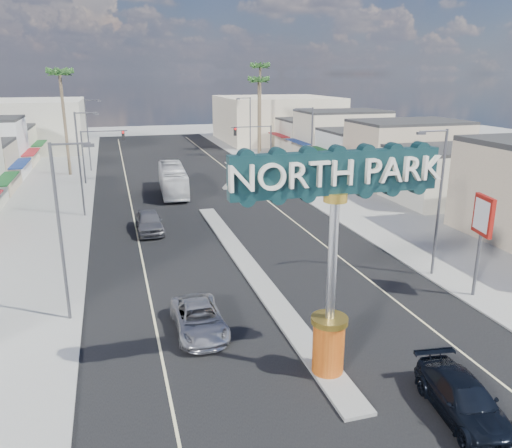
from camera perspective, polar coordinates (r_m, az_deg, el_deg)
ground at (r=46.82m, az=-5.93°, el=1.84°), size 160.00×160.00×0.00m
road at (r=46.82m, az=-5.93°, el=1.84°), size 20.00×120.00×0.01m
median_island at (r=31.94m, az=-0.68°, el=-5.13°), size 1.30×30.00×0.16m
sidewalk_left at (r=46.54m, az=-23.13°, el=0.53°), size 8.00×120.00×0.12m
sidewalk_right at (r=51.07m, az=9.72°, el=3.01°), size 8.00×120.00×0.12m
storefront_row_right at (r=66.42m, az=12.83°, el=8.58°), size 12.00×42.00×6.00m
backdrop_far_left at (r=91.02m, az=-25.45°, el=10.14°), size 20.00×20.00×8.00m
backdrop_far_right at (r=94.76m, az=2.32°, el=11.92°), size 20.00×20.00×8.00m
gateway_sign at (r=19.31m, az=8.86°, el=-1.73°), size 8.20×1.50×9.15m
traffic_signal_left at (r=59.08m, az=-17.49°, el=8.50°), size 5.09×0.45×6.00m
traffic_signal_right at (r=61.49m, az=0.08°, el=9.56°), size 5.09×0.45×6.00m
streetlight_l_near at (r=25.65m, az=-21.22°, el=-0.06°), size 2.03×0.22×9.00m
streetlight_l_mid at (r=45.17m, az=-19.35°, el=7.01°), size 2.03×0.22×9.00m
streetlight_l_far at (r=66.97m, az=-18.55°, el=9.98°), size 2.03×0.22×9.00m
streetlight_r_near at (r=31.42m, az=20.05°, el=3.01°), size 2.03×0.22×9.00m
streetlight_r_mid at (r=48.68m, az=6.18°, el=8.50°), size 2.03×0.22×9.00m
streetlight_r_far at (r=69.39m, az=-0.80°, el=11.04°), size 2.03×0.22×9.00m
palm_left_far at (r=64.77m, az=-21.49°, el=15.22°), size 2.60×2.60×13.10m
palm_right_mid at (r=73.61m, az=0.33°, el=15.69°), size 2.60×2.60×12.10m
palm_right_far at (r=79.92m, az=0.49°, el=17.05°), size 2.60×2.60×14.10m
suv_left at (r=24.59m, az=-6.54°, el=-10.70°), size 2.33×5.00×1.39m
suv_right at (r=20.55m, az=22.65°, el=-18.00°), size 2.60×5.09×1.41m
car_parked_left at (r=40.16m, az=-12.12°, el=0.29°), size 2.07×5.05×1.71m
car_parked_right at (r=53.44m, az=-1.30°, el=4.63°), size 1.95×4.69×1.51m
city_bus at (r=52.85m, az=-9.49°, el=5.04°), size 3.02×10.59×2.92m
bank_pylon_sign at (r=29.36m, az=24.47°, el=0.30°), size 0.57×1.79×5.70m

